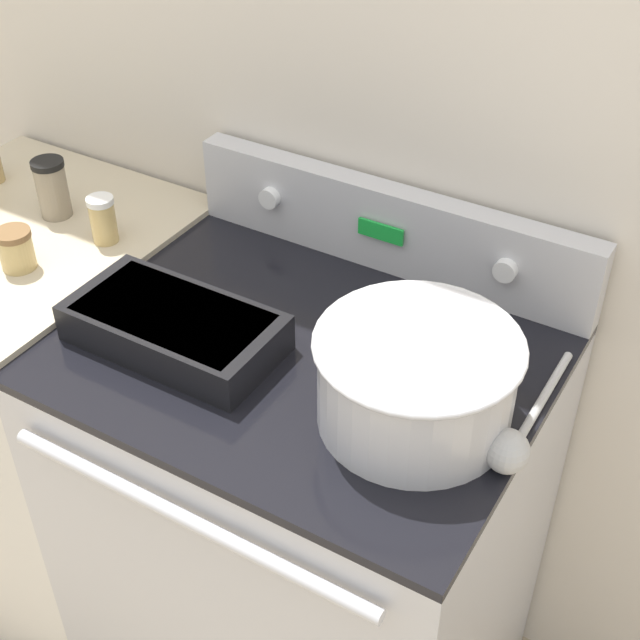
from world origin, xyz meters
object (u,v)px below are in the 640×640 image
Objects in this scene: casserole_dish at (174,326)px; spice_jar_white_cap at (103,219)px; ladle at (512,443)px; spice_jar_brown_cap at (16,249)px; mixing_bowl at (416,376)px; spice_jar_black_cap at (52,188)px.

spice_jar_white_cap is at bearing 150.67° from casserole_dish.
ladle is 4.04× the size of spice_jar_brown_cap.
mixing_bowl reaches higher than ladle.
mixing_bowl reaches higher than casserole_dish.
ladle is 2.60× the size of spice_jar_black_cap.
mixing_bowl is 3.96× the size of spice_jar_brown_cap.
mixing_bowl is 0.74m from spice_jar_white_cap.
casserole_dish is at bearing -2.85° from spice_jar_brown_cap.
spice_jar_brown_cap is (-0.38, 0.02, 0.01)m from casserole_dish.
spice_jar_white_cap reaches higher than spice_jar_brown_cap.
spice_jar_brown_cap reaches higher than casserole_dish.
mixing_bowl is at bearing -10.22° from spice_jar_white_cap.
spice_jar_white_cap is 1.21× the size of spice_jar_brown_cap.
mixing_bowl reaches higher than spice_jar_white_cap.
spice_jar_black_cap is at bearing 113.26° from spice_jar_brown_cap.
mixing_bowl is 2.55× the size of spice_jar_black_cap.
mixing_bowl is 0.42m from casserole_dish.
ladle is 3.34× the size of spice_jar_white_cap.
mixing_bowl is 0.80m from spice_jar_brown_cap.
spice_jar_black_cap is at bearing 171.54° from ladle.
ladle is at bearing 4.00° from casserole_dish.
spice_jar_black_cap reaches higher than spice_jar_brown_cap.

